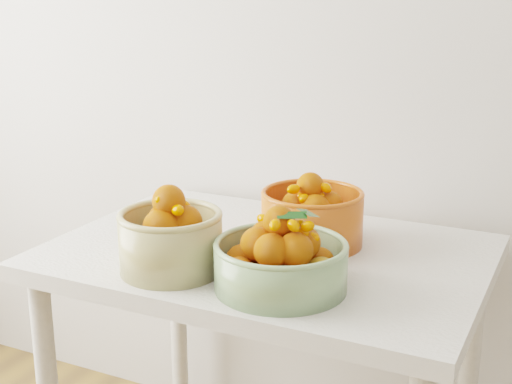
% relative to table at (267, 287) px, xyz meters
% --- Properties ---
extents(table, '(1.00, 0.70, 0.75)m').
position_rel_table_xyz_m(table, '(0.00, 0.00, 0.00)').
color(table, silver).
rests_on(table, ground).
extents(bowl_cream, '(0.24, 0.24, 0.19)m').
position_rel_table_xyz_m(bowl_cream, '(-0.13, -0.21, 0.17)').
color(bowl_cream, tan).
rests_on(bowl_cream, table).
extents(bowl_green, '(0.28, 0.28, 0.17)m').
position_rel_table_xyz_m(bowl_green, '(0.12, -0.20, 0.16)').
color(bowl_green, '#84A472').
rests_on(bowl_green, table).
extents(bowl_orange, '(0.28, 0.28, 0.17)m').
position_rel_table_xyz_m(bowl_orange, '(0.08, 0.08, 0.17)').
color(bowl_orange, '#D64C17').
rests_on(bowl_orange, table).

